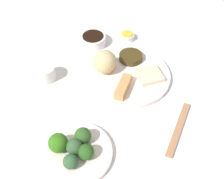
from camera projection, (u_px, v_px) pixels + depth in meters
The scene contains 18 objects.
tabletop at pixel (119, 85), 1.01m from camera, with size 2.20×2.20×0.02m, color white.
main_plate at pixel (127, 75), 1.02m from camera, with size 0.30×0.30×0.02m, color white.
rice_scoop at pixel (105, 62), 0.99m from camera, with size 0.08×0.08×0.08m, color #CEB77E.
spring_roll at pixel (123, 87), 0.95m from camera, with size 0.10×0.03×0.03m, color tan.
crab_rangoon_wonton at pixel (150, 75), 1.00m from camera, with size 0.08×0.08×0.01m, color beige.
stir_fry_heap at pixel (131, 57), 1.06m from camera, with size 0.08×0.08×0.02m, color #3E3214.
broccoli_plate at pixel (75, 153), 0.81m from camera, with size 0.21×0.21×0.01m, color white.
broccoli_floret_0 at pixel (74, 147), 0.79m from camera, with size 0.04×0.04×0.04m, color #355A33.
broccoli_floret_1 at pixel (83, 136), 0.81m from camera, with size 0.05×0.05×0.05m, color #2F5923.
broccoli_floret_2 at pixel (86, 152), 0.78m from camera, with size 0.04×0.04×0.04m, color #27561D.
broccoli_floret_3 at pixel (58, 143), 0.79m from camera, with size 0.05×0.05×0.05m, color #337119.
broccoli_floret_4 at pixel (70, 162), 0.76m from camera, with size 0.04×0.04×0.04m, color #345B36.
soy_sauce_bowl at pixel (93, 40), 1.14m from camera, with size 0.10×0.10×0.04m, color white.
soy_sauce_bowl_liquid at pixel (93, 36), 1.12m from camera, with size 0.08×0.08×0.00m, color black.
sauce_ramekin_hot_mustard at pixel (127, 37), 1.16m from camera, with size 0.05×0.05×0.02m, color white.
sauce_ramekin_hot_mustard_liquid at pixel (127, 34), 1.15m from camera, with size 0.04×0.04×0.00m, color gold.
teacup at pixel (46, 73), 1.00m from camera, with size 0.07×0.07×0.05m, color silver.
chopsticks_pair at pixel (178, 129), 0.87m from camera, with size 0.21×0.02×0.01m, color #AD7952.
Camera 1 is at (-0.70, 0.07, 0.73)m, focal length 47.28 mm.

